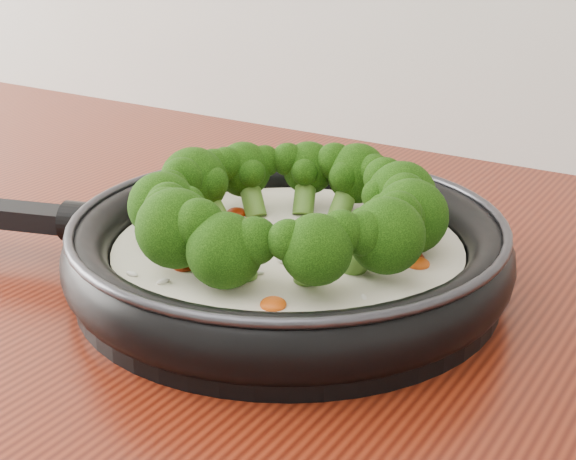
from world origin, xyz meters
The scene contains 1 object.
skillet centered at (0.08, 1.07, 0.94)m, with size 0.59×0.45×0.10m.
Camera 1 is at (0.41, 0.54, 1.20)m, focal length 52.00 mm.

